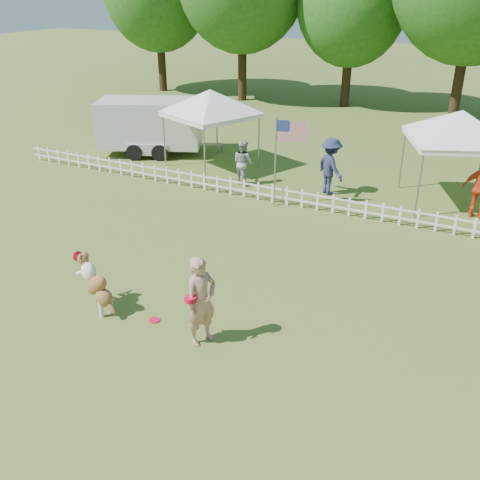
{
  "coord_description": "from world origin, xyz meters",
  "views": [
    {
      "loc": [
        5.45,
        -7.71,
        6.33
      ],
      "look_at": [
        0.6,
        2.0,
        1.1
      ],
      "focal_mm": 40.0,
      "sensor_mm": 36.0,
      "label": 1
    }
  ],
  "objects_px": {
    "canopy_tent_left": "(211,130)",
    "cargo_trailer": "(151,126)",
    "frisbee_on_turf": "(154,320)",
    "spectator_a": "(243,162)",
    "flag_pole": "(275,163)",
    "canopy_tent_right": "(454,159)",
    "handler": "(201,301)",
    "dog": "(97,286)",
    "spectator_b": "(331,166)"
  },
  "relations": [
    {
      "from": "frisbee_on_turf",
      "to": "handler",
      "type": "bearing_deg",
      "value": -6.61
    },
    {
      "from": "handler",
      "to": "cargo_trailer",
      "type": "relative_size",
      "value": 0.36
    },
    {
      "from": "cargo_trailer",
      "to": "spectator_b",
      "type": "height_order",
      "value": "cargo_trailer"
    },
    {
      "from": "dog",
      "to": "frisbee_on_turf",
      "type": "distance_m",
      "value": 1.42
    },
    {
      "from": "handler",
      "to": "flag_pole",
      "type": "distance_m",
      "value": 7.34
    },
    {
      "from": "frisbee_on_turf",
      "to": "spectator_a",
      "type": "bearing_deg",
      "value": 103.9
    },
    {
      "from": "cargo_trailer",
      "to": "frisbee_on_turf",
      "type": "bearing_deg",
      "value": -79.14
    },
    {
      "from": "handler",
      "to": "canopy_tent_left",
      "type": "xyz_separation_m",
      "value": [
        -5.23,
        9.7,
        0.51
      ]
    },
    {
      "from": "spectator_b",
      "to": "canopy_tent_left",
      "type": "bearing_deg",
      "value": 30.25
    },
    {
      "from": "frisbee_on_turf",
      "to": "spectator_a",
      "type": "xyz_separation_m",
      "value": [
        -2.07,
        8.38,
        0.76
      ]
    },
    {
      "from": "flag_pole",
      "to": "spectator_a",
      "type": "distance_m",
      "value": 2.31
    },
    {
      "from": "canopy_tent_right",
      "to": "spectator_a",
      "type": "xyz_separation_m",
      "value": [
        -6.62,
        -1.29,
        -0.67
      ]
    },
    {
      "from": "dog",
      "to": "canopy_tent_right",
      "type": "bearing_deg",
      "value": 77.92
    },
    {
      "from": "flag_pole",
      "to": "canopy_tent_left",
      "type": "bearing_deg",
      "value": 128.03
    },
    {
      "from": "spectator_a",
      "to": "handler",
      "type": "bearing_deg",
      "value": 133.72
    },
    {
      "from": "frisbee_on_turf",
      "to": "flag_pole",
      "type": "relative_size",
      "value": 0.08
    },
    {
      "from": "canopy_tent_right",
      "to": "spectator_b",
      "type": "xyz_separation_m",
      "value": [
        -3.64,
        -0.88,
        -0.5
      ]
    },
    {
      "from": "canopy_tent_right",
      "to": "flag_pole",
      "type": "distance_m",
      "value": 5.54
    },
    {
      "from": "handler",
      "to": "dog",
      "type": "xyz_separation_m",
      "value": [
        -2.52,
        -0.04,
        -0.3
      ]
    },
    {
      "from": "dog",
      "to": "handler",
      "type": "bearing_deg",
      "value": 19.45
    },
    {
      "from": "handler",
      "to": "spectator_a",
      "type": "relative_size",
      "value": 1.18
    },
    {
      "from": "handler",
      "to": "dog",
      "type": "bearing_deg",
      "value": 112.67
    },
    {
      "from": "canopy_tent_right",
      "to": "cargo_trailer",
      "type": "bearing_deg",
      "value": 156.2
    },
    {
      "from": "flag_pole",
      "to": "spectator_a",
      "type": "height_order",
      "value": "flag_pole"
    },
    {
      "from": "canopy_tent_left",
      "to": "dog",
      "type": "bearing_deg",
      "value": -51.39
    },
    {
      "from": "canopy_tent_left",
      "to": "cargo_trailer",
      "type": "distance_m",
      "value": 3.16
    },
    {
      "from": "spectator_b",
      "to": "cargo_trailer",
      "type": "bearing_deg",
      "value": 30.09
    },
    {
      "from": "frisbee_on_turf",
      "to": "canopy_tent_left",
      "type": "bearing_deg",
      "value": 112.65
    },
    {
      "from": "canopy_tent_left",
      "to": "canopy_tent_right",
      "type": "bearing_deg",
      "value": 23.81
    },
    {
      "from": "spectator_a",
      "to": "dog",
      "type": "bearing_deg",
      "value": 117.77
    },
    {
      "from": "canopy_tent_left",
      "to": "cargo_trailer",
      "type": "xyz_separation_m",
      "value": [
        -3.1,
        0.51,
        -0.31
      ]
    },
    {
      "from": "dog",
      "to": "flag_pole",
      "type": "height_order",
      "value": "flag_pole"
    },
    {
      "from": "dog",
      "to": "canopy_tent_left",
      "type": "xyz_separation_m",
      "value": [
        -2.71,
        9.74,
        0.81
      ]
    },
    {
      "from": "spectator_a",
      "to": "spectator_b",
      "type": "bearing_deg",
      "value": -149.79
    },
    {
      "from": "canopy_tent_left",
      "to": "cargo_trailer",
      "type": "relative_size",
      "value": 0.56
    },
    {
      "from": "frisbee_on_turf",
      "to": "spectator_b",
      "type": "distance_m",
      "value": 8.88
    },
    {
      "from": "dog",
      "to": "canopy_tent_right",
      "type": "xyz_separation_m",
      "value": [
        5.82,
        9.86,
        0.83
      ]
    },
    {
      "from": "canopy_tent_right",
      "to": "cargo_trailer",
      "type": "distance_m",
      "value": 11.64
    },
    {
      "from": "canopy_tent_right",
      "to": "canopy_tent_left",
      "type": "bearing_deg",
      "value": 158.92
    },
    {
      "from": "cargo_trailer",
      "to": "flag_pole",
      "type": "distance_m",
      "value": 7.44
    },
    {
      "from": "cargo_trailer",
      "to": "spectator_b",
      "type": "relative_size",
      "value": 2.68
    },
    {
      "from": "canopy_tent_right",
      "to": "cargo_trailer",
      "type": "height_order",
      "value": "canopy_tent_right"
    },
    {
      "from": "dog",
      "to": "spectator_b",
      "type": "relative_size",
      "value": 0.64
    },
    {
      "from": "frisbee_on_turf",
      "to": "spectator_b",
      "type": "bearing_deg",
      "value": 84.12
    },
    {
      "from": "frisbee_on_turf",
      "to": "flag_pole",
      "type": "distance_m",
      "value": 7.15
    },
    {
      "from": "canopy_tent_right",
      "to": "spectator_b",
      "type": "relative_size",
      "value": 1.53
    },
    {
      "from": "cargo_trailer",
      "to": "canopy_tent_right",
      "type": "bearing_deg",
      "value": -26.25
    },
    {
      "from": "frisbee_on_turf",
      "to": "spectator_a",
      "type": "distance_m",
      "value": 8.67
    },
    {
      "from": "canopy_tent_left",
      "to": "spectator_a",
      "type": "distance_m",
      "value": 2.34
    },
    {
      "from": "dog",
      "to": "flag_pole",
      "type": "relative_size",
      "value": 0.44
    }
  ]
}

